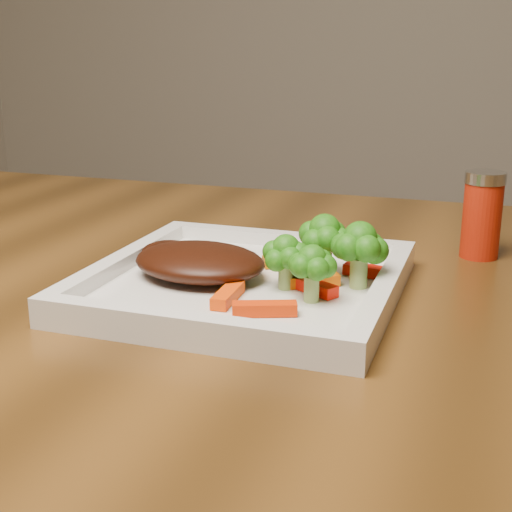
% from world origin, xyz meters
% --- Properties ---
extents(plate, '(0.27, 0.27, 0.01)m').
position_xyz_m(plate, '(-0.01, -0.19, 0.76)').
color(plate, white).
rests_on(plate, dining_table).
extents(steak, '(0.14, 0.11, 0.03)m').
position_xyz_m(steak, '(-0.06, -0.20, 0.78)').
color(steak, '#351207').
rests_on(steak, plate).
extents(broccoli_0, '(0.06, 0.06, 0.07)m').
position_xyz_m(broccoli_0, '(0.05, -0.15, 0.80)').
color(broccoli_0, '#2B6510').
rests_on(broccoli_0, plate).
extents(broccoli_1, '(0.07, 0.07, 0.06)m').
position_xyz_m(broccoli_1, '(0.09, -0.18, 0.79)').
color(broccoli_1, '#1A7413').
rests_on(broccoli_1, plate).
extents(broccoli_2, '(0.06, 0.06, 0.06)m').
position_xyz_m(broccoli_2, '(0.06, -0.22, 0.79)').
color(broccoli_2, '#3C7914').
rests_on(broccoli_2, plate).
extents(broccoli_3, '(0.06, 0.06, 0.06)m').
position_xyz_m(broccoli_3, '(0.03, -0.20, 0.79)').
color(broccoli_3, '#265E0F').
rests_on(broccoli_3, plate).
extents(carrot_0, '(0.05, 0.03, 0.01)m').
position_xyz_m(carrot_0, '(0.03, -0.27, 0.77)').
color(carrot_0, red).
rests_on(carrot_0, plate).
extents(carrot_2, '(0.02, 0.05, 0.01)m').
position_xyz_m(carrot_2, '(-0.01, -0.25, 0.77)').
color(carrot_2, '#EB3D03').
rests_on(carrot_2, plate).
extents(carrot_3, '(0.05, 0.02, 0.01)m').
position_xyz_m(carrot_3, '(0.09, -0.14, 0.77)').
color(carrot_3, '#FF1604').
rests_on(carrot_3, plate).
extents(carrot_4, '(0.06, 0.04, 0.01)m').
position_xyz_m(carrot_4, '(0.01, -0.13, 0.77)').
color(carrot_4, orange).
rests_on(carrot_4, plate).
extents(carrot_5, '(0.05, 0.04, 0.01)m').
position_xyz_m(carrot_5, '(0.05, -0.20, 0.77)').
color(carrot_5, '#FF1504').
rests_on(carrot_5, plate).
extents(carrot_6, '(0.05, 0.04, 0.01)m').
position_xyz_m(carrot_6, '(0.05, -0.19, 0.77)').
color(carrot_6, '#EA6003').
rests_on(carrot_6, plate).
extents(spice_shaker, '(0.04, 0.04, 0.09)m').
position_xyz_m(spice_shaker, '(0.18, -0.00, 0.80)').
color(spice_shaker, '#A21B09').
rests_on(spice_shaker, dining_table).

